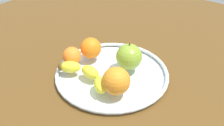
% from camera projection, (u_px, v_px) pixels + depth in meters
% --- Properties ---
extents(ground_plane, '(1.67, 1.67, 0.04)m').
position_uv_depth(ground_plane, '(112.00, 80.00, 0.80)').
color(ground_plane, brown).
extents(fruit_bowl, '(0.36, 0.36, 0.02)m').
position_uv_depth(fruit_bowl, '(112.00, 73.00, 0.79)').
color(fruit_bowl, silver).
rests_on(fruit_bowl, ground_plane).
extents(banana, '(0.21, 0.08, 0.04)m').
position_uv_depth(banana, '(85.00, 74.00, 0.74)').
color(banana, yellow).
rests_on(banana, fruit_bowl).
extents(apple, '(0.08, 0.08, 0.09)m').
position_uv_depth(apple, '(129.00, 57.00, 0.77)').
color(apple, '#84A930').
rests_on(apple, fruit_bowl).
extents(orange_back_right, '(0.07, 0.07, 0.07)m').
position_uv_depth(orange_back_right, '(91.00, 48.00, 0.82)').
color(orange_back_right, orange).
rests_on(orange_back_right, fruit_bowl).
extents(orange_back_left, '(0.06, 0.06, 0.06)m').
position_uv_depth(orange_back_left, '(72.00, 56.00, 0.79)').
color(orange_back_left, orange).
rests_on(orange_back_left, fruit_bowl).
extents(orange_front_left, '(0.08, 0.08, 0.08)m').
position_uv_depth(orange_front_left, '(116.00, 81.00, 0.68)').
color(orange_front_left, orange).
rests_on(orange_front_left, fruit_bowl).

